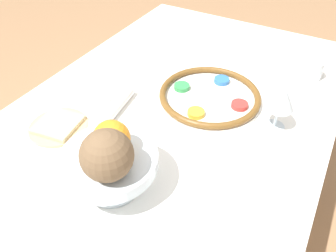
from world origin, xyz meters
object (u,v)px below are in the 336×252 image
(seder_plate, at_px, (210,96))
(coconut, at_px, (107,155))
(bread_plate, at_px, (58,126))
(napkin_roll, at_px, (114,107))
(fruit_stand, at_px, (109,163))
(orange_fruit, at_px, (112,139))
(cup_near, at_px, (312,70))
(wine_glass, at_px, (282,98))

(seder_plate, relative_size, coconut, 2.93)
(bread_plate, height_order, napkin_roll, napkin_roll)
(seder_plate, xyz_separation_m, fruit_stand, (0.41, -0.06, 0.06))
(orange_fruit, relative_size, bread_plate, 0.49)
(bread_plate, bearing_deg, seder_plate, 136.04)
(bread_plate, xyz_separation_m, cup_near, (-0.60, 0.56, 0.02))
(fruit_stand, height_order, coconut, coconut)
(seder_plate, relative_size, cup_near, 4.59)
(wine_glass, height_order, orange_fruit, orange_fruit)
(wine_glass, distance_m, cup_near, 0.31)
(bread_plate, relative_size, napkin_roll, 0.85)
(seder_plate, xyz_separation_m, cup_near, (-0.28, 0.24, 0.02))
(fruit_stand, bearing_deg, wine_glass, 145.57)
(coconut, relative_size, cup_near, 1.56)
(coconut, bearing_deg, cup_near, 159.81)
(wine_glass, bearing_deg, seder_plate, -96.95)
(fruit_stand, distance_m, cup_near, 0.76)
(seder_plate, height_order, cup_near, cup_near)
(wine_glass, xyz_separation_m, napkin_roll, (0.17, -0.43, -0.08))
(coconut, bearing_deg, wine_glass, 151.28)
(coconut, bearing_deg, fruit_stand, -138.01)
(wine_glass, distance_m, fruit_stand, 0.47)
(wine_glass, relative_size, napkin_roll, 0.74)
(fruit_stand, bearing_deg, seder_plate, 171.97)
(wine_glass, bearing_deg, orange_fruit, -35.06)
(napkin_roll, bearing_deg, coconut, 36.50)
(napkin_roll, bearing_deg, bread_plate, -35.72)
(cup_near, bearing_deg, fruit_stand, -23.52)
(wine_glass, distance_m, orange_fruit, 0.46)
(cup_near, bearing_deg, wine_glass, -6.62)
(coconut, bearing_deg, bread_plate, -113.75)
(wine_glass, bearing_deg, bread_plate, -60.14)
(seder_plate, xyz_separation_m, napkin_roll, (0.19, -0.22, 0.00))
(wine_glass, bearing_deg, coconut, -28.72)
(wine_glass, bearing_deg, fruit_stand, -34.43)
(bread_plate, bearing_deg, coconut, 66.25)
(bread_plate, bearing_deg, fruit_stand, 70.58)
(seder_plate, xyz_separation_m, bread_plate, (0.32, -0.31, -0.01))
(seder_plate, height_order, orange_fruit, orange_fruit)
(orange_fruit, bearing_deg, bread_plate, -106.22)
(wine_glass, height_order, bread_plate, wine_glass)
(bread_plate, distance_m, cup_near, 0.82)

